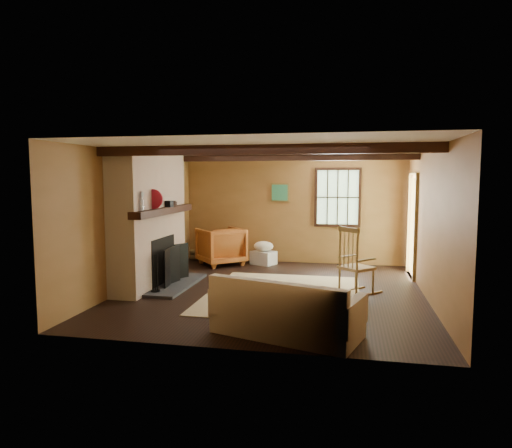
% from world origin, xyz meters
% --- Properties ---
extents(ground, '(5.50, 5.50, 0.00)m').
position_xyz_m(ground, '(0.00, 0.00, 0.00)').
color(ground, black).
rests_on(ground, ground).
extents(room_envelope, '(5.02, 5.52, 2.44)m').
position_xyz_m(room_envelope, '(0.22, 0.26, 1.63)').
color(room_envelope, '#9A6636').
rests_on(room_envelope, ground).
extents(fireplace, '(1.02, 2.30, 2.40)m').
position_xyz_m(fireplace, '(-2.23, -0.00, 1.10)').
color(fireplace, '#AB5D42').
rests_on(fireplace, ground).
extents(rug, '(2.50, 3.00, 0.01)m').
position_xyz_m(rug, '(0.20, -0.20, 0.00)').
color(rug, '#C9AF86').
rests_on(rug, ground).
extents(rocking_chair, '(0.88, 0.89, 1.14)m').
position_xyz_m(rocking_chair, '(1.36, 0.06, 0.48)').
color(rocking_chair, '#AD8254').
rests_on(rocking_chair, ground).
extents(sofa, '(1.96, 1.30, 0.73)m').
position_xyz_m(sofa, '(0.51, -2.19, 0.26)').
color(sofa, white).
rests_on(sofa, ground).
extents(firewood_pile, '(0.71, 0.13, 0.26)m').
position_xyz_m(firewood_pile, '(-2.02, 2.52, 0.13)').
color(firewood_pile, brown).
rests_on(firewood_pile, ground).
extents(laundry_basket, '(0.61, 0.56, 0.30)m').
position_xyz_m(laundry_basket, '(-0.60, 2.33, 0.15)').
color(laundry_basket, silver).
rests_on(laundry_basket, ground).
extents(basket_pillow, '(0.46, 0.38, 0.22)m').
position_xyz_m(basket_pillow, '(-0.60, 2.33, 0.41)').
color(basket_pillow, white).
rests_on(basket_pillow, laundry_basket).
extents(armchair, '(1.27, 1.28, 0.83)m').
position_xyz_m(armchair, '(-1.53, 2.12, 0.42)').
color(armchair, '#BF6026').
rests_on(armchair, ground).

